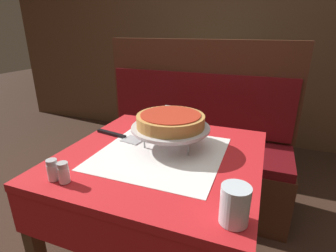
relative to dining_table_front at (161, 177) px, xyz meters
The scene contains 12 objects.
dining_table_front is the anchor object (origin of this frame).
dining_table_rear 1.63m from the dining_table_front, 97.19° to the left, with size 0.69×0.69×0.78m.
booth_bench 0.90m from the dining_table_front, 97.06° to the left, with size 1.43×0.49×1.19m.
back_wall_panel 2.20m from the dining_table_front, 90.00° to the left, with size 6.00×0.04×2.40m, color brown.
pizza_pan_stand 0.21m from the dining_table_front, 79.49° to the left, with size 0.34×0.34×0.09m.
deep_dish_pizza 0.25m from the dining_table_front, 79.49° to the left, with size 0.29×0.29×0.05m.
pizza_server 0.29m from the dining_table_front, 160.84° to the left, with size 0.27×0.10×0.01m.
water_glass_near 0.49m from the dining_table_front, 42.70° to the right, with size 0.08×0.08×0.11m.
salt_shaker 0.44m from the dining_table_front, 129.32° to the right, with size 0.04×0.04×0.07m.
pepper_shaker 0.41m from the dining_table_front, 124.12° to the right, with size 0.04×0.04×0.07m.
napkin_holder 0.40m from the dining_table_front, 102.52° to the left, with size 0.10×0.05×0.09m.
condiment_caddy 1.67m from the dining_table_front, 93.69° to the left, with size 0.13×0.13×0.18m.
Camera 1 is at (0.38, -0.90, 1.26)m, focal length 28.00 mm.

